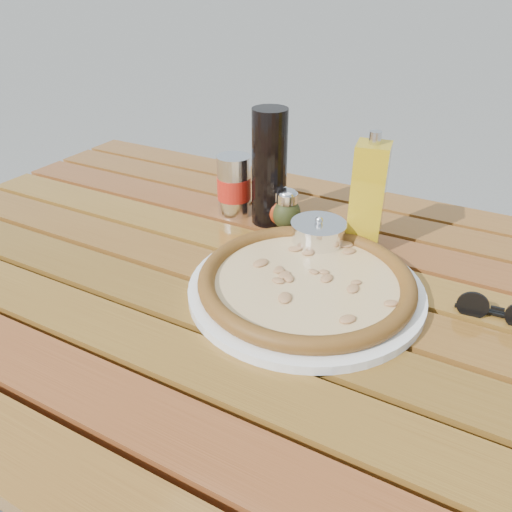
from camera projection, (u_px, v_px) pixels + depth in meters
The scene contains 10 objects.
table at pixel (250, 315), 0.85m from camera, with size 1.40×0.90×0.75m.
plate at pixel (306, 289), 0.77m from camera, with size 0.36×0.36×0.01m, color white.
pizza at pixel (306, 280), 0.76m from camera, with size 0.41×0.41×0.03m.
pepper_shaker at pixel (278, 206), 0.95m from camera, with size 0.07×0.07×0.08m.
oregano_shaker at pixel (287, 210), 0.94m from camera, with size 0.07×0.07×0.08m.
dark_bottle at pixel (269, 168), 0.93m from camera, with size 0.07×0.07×0.22m, color black.
soda_can at pixel (234, 186), 0.99m from camera, with size 0.08×0.08×0.12m.
olive_oil_cruet at pixel (368, 197), 0.85m from camera, with size 0.06×0.06×0.21m.
parmesan_tin at pixel (318, 238), 0.86m from camera, with size 0.12×0.12×0.07m.
sunglasses at pixel (497, 311), 0.70m from camera, with size 0.11×0.03×0.04m.
Camera 1 is at (0.33, -0.59, 1.19)m, focal length 35.00 mm.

